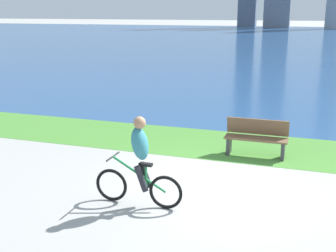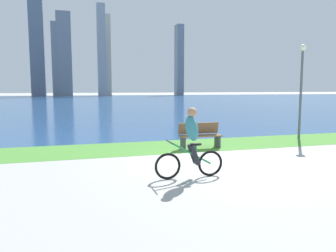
# 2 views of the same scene
# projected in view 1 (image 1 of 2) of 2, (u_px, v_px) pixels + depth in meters

# --- Properties ---
(ground_plane) EXTENTS (300.00, 300.00, 0.00)m
(ground_plane) POSITION_uv_depth(u_px,v_px,m) (217.00, 189.00, 8.72)
(ground_plane) COLOR #9E9E99
(grass_strip_bayside) EXTENTS (120.00, 2.65, 0.01)m
(grass_strip_bayside) POSITION_uv_depth(u_px,v_px,m) (242.00, 146.00, 11.46)
(grass_strip_bayside) COLOR #478433
(grass_strip_bayside) RESTS_ON ground
(bay_water_surface) EXTENTS (300.00, 88.69, 0.00)m
(bay_water_surface) POSITION_uv_depth(u_px,v_px,m) (303.00, 39.00, 53.31)
(bay_water_surface) COLOR navy
(bay_water_surface) RESTS_ON ground
(cyclist_lead) EXTENTS (1.69, 0.52, 1.67)m
(cyclist_lead) POSITION_uv_depth(u_px,v_px,m) (139.00, 162.00, 7.83)
(cyclist_lead) COLOR black
(cyclist_lead) RESTS_ON ground
(bench_near_path) EXTENTS (1.50, 0.47, 0.90)m
(bench_near_path) POSITION_uv_depth(u_px,v_px,m) (256.00, 138.00, 10.66)
(bench_near_path) COLOR brown
(bench_near_path) RESTS_ON ground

